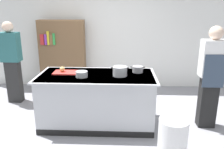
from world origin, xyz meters
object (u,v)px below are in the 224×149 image
Objects in this scene: bookshelf at (63,55)px; person_chef at (211,76)px; stock_pot at (120,71)px; onion at (62,69)px; trash_bin at (173,139)px; mixing_bowl at (82,74)px; sauce_pan at (138,69)px; person_guest at (12,61)px.

person_chef is at bearing -31.61° from bookshelf.
stock_pot is 2.33m from bookshelf.
onion reaches higher than trash_bin.
person_chef is at bearing 3.51° from mixing_bowl.
person_chef is (2.12, 0.13, -0.03)m from mixing_bowl.
onion is at bearing -176.07° from sauce_pan.
stock_pot is 0.38m from sauce_pan.
person_guest reaches higher than stock_pot.
sauce_pan is (1.30, 0.09, -0.01)m from onion.
person_guest is at bearing -133.81° from bookshelf.
bookshelf is (-2.93, 1.80, -0.06)m from person_chef.
stock_pot reaches higher than mixing_bowl.
bookshelf reaches higher than onion.
person_chef is at bearing -2.31° from onion.
onion reaches higher than mixing_bowl.
onion is 0.29× the size of stock_pot.
stock_pot is at bearing 129.54° from trash_bin.
bookshelf is (-0.81, 1.93, -0.10)m from mixing_bowl.
trash_bin is at bearing 157.55° from person_chef.
stock_pot is at bearing 108.68° from person_chef.
bookshelf is at bearing 75.60° from person_chef.
stock_pot is 1.34m from trash_bin.
stock_pot is (1.00, -0.14, 0.01)m from onion.
mixing_bowl is (-0.62, -0.09, -0.03)m from stock_pot.
trash_bin is (0.73, -0.89, -0.69)m from stock_pot.
onion is at bearing 69.74° from person_guest.
onion is 1.31m from sauce_pan.
person_guest is at bearing 147.83° from mixing_bowl.
onion is 0.16× the size of trash_bin.
person_chef reaches higher than bookshelf.
onion is 0.05× the size of person_chef.
person_guest is 1.01× the size of bookshelf.
person_chef is (0.77, 0.92, 0.63)m from trash_bin.
onion is at bearing -75.81° from bookshelf.
trash_bin is 0.33× the size of person_chef.
person_guest is (-2.28, 0.95, -0.07)m from stock_pot.
sauce_pan is at bearing 98.13° from person_chef.
bookshelf is at bearing 104.19° from onion.
sauce_pan is 0.44× the size of trash_bin.
person_guest reaches higher than onion.
trash_bin is 0.34× the size of bookshelf.
person_chef is (1.50, 0.04, -0.07)m from stock_pot.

